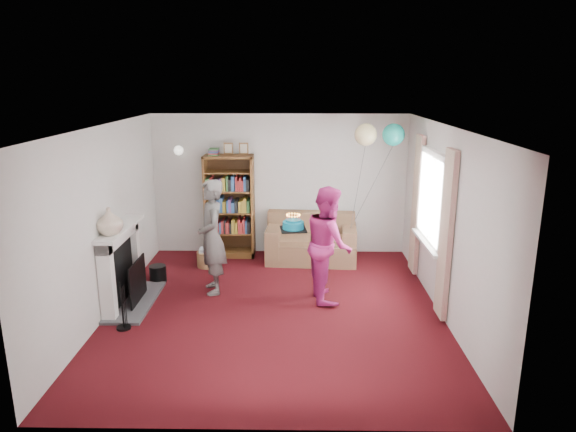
{
  "coord_description": "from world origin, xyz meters",
  "views": [
    {
      "loc": [
        0.29,
        -6.48,
        3.07
      ],
      "look_at": [
        0.18,
        0.6,
        1.18
      ],
      "focal_mm": 32.0,
      "sensor_mm": 36.0,
      "label": 1
    }
  ],
  "objects_px": {
    "person_striped": "(212,237)",
    "person_magenta": "(329,244)",
    "birthday_cake": "(293,225)",
    "bookcase": "(230,207)",
    "sofa": "(311,242)"
  },
  "relations": [
    {
      "from": "bookcase",
      "to": "sofa",
      "type": "relative_size",
      "value": 1.32
    },
    {
      "from": "bookcase",
      "to": "person_striped",
      "type": "bearing_deg",
      "value": -91.93
    },
    {
      "from": "bookcase",
      "to": "person_magenta",
      "type": "height_order",
      "value": "bookcase"
    },
    {
      "from": "person_striped",
      "to": "birthday_cake",
      "type": "bearing_deg",
      "value": 59.5
    },
    {
      "from": "sofa",
      "to": "person_magenta",
      "type": "distance_m",
      "value": 1.72
    },
    {
      "from": "bookcase",
      "to": "birthday_cake",
      "type": "bearing_deg",
      "value": -59.86
    },
    {
      "from": "sofa",
      "to": "birthday_cake",
      "type": "distance_m",
      "value": 1.92
    },
    {
      "from": "sofa",
      "to": "person_striped",
      "type": "bearing_deg",
      "value": -132.27
    },
    {
      "from": "bookcase",
      "to": "birthday_cake",
      "type": "height_order",
      "value": "bookcase"
    },
    {
      "from": "birthday_cake",
      "to": "person_magenta",
      "type": "bearing_deg",
      "value": 9.3
    },
    {
      "from": "person_striped",
      "to": "person_magenta",
      "type": "relative_size",
      "value": 1.03
    },
    {
      "from": "bookcase",
      "to": "person_magenta",
      "type": "xyz_separation_m",
      "value": [
        1.63,
        -1.87,
        -0.07
      ]
    },
    {
      "from": "person_magenta",
      "to": "birthday_cake",
      "type": "bearing_deg",
      "value": 91.99
    },
    {
      "from": "person_magenta",
      "to": "person_striped",
      "type": "bearing_deg",
      "value": 75.56
    },
    {
      "from": "bookcase",
      "to": "sofa",
      "type": "distance_m",
      "value": 1.57
    }
  ]
}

